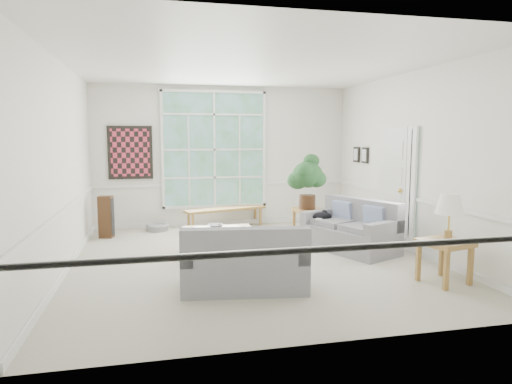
{
  "coord_description": "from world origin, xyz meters",
  "views": [
    {
      "loc": [
        -1.47,
        -6.83,
        1.92
      ],
      "look_at": [
        0.1,
        0.2,
        1.05
      ],
      "focal_mm": 32.0,
      "sensor_mm": 36.0,
      "label": 1
    }
  ],
  "objects_px": {
    "loveseat_right": "(350,225)",
    "loveseat_front": "(244,256)",
    "end_table": "(308,221)",
    "side_table": "(444,262)",
    "coffee_table": "(218,241)"
  },
  "relations": [
    {
      "from": "loveseat_right",
      "to": "loveseat_front",
      "type": "relative_size",
      "value": 1.03
    },
    {
      "from": "end_table",
      "to": "side_table",
      "type": "relative_size",
      "value": 0.91
    },
    {
      "from": "loveseat_right",
      "to": "coffee_table",
      "type": "height_order",
      "value": "loveseat_right"
    },
    {
      "from": "coffee_table",
      "to": "end_table",
      "type": "xyz_separation_m",
      "value": [
        1.94,
        1.07,
        0.05
      ]
    },
    {
      "from": "end_table",
      "to": "side_table",
      "type": "xyz_separation_m",
      "value": [
        0.77,
        -3.25,
        0.03
      ]
    },
    {
      "from": "loveseat_front",
      "to": "coffee_table",
      "type": "relative_size",
      "value": 1.37
    },
    {
      "from": "loveseat_front",
      "to": "side_table",
      "type": "distance_m",
      "value": 2.65
    },
    {
      "from": "loveseat_right",
      "to": "side_table",
      "type": "distance_m",
      "value": 1.96
    },
    {
      "from": "loveseat_right",
      "to": "loveseat_front",
      "type": "xyz_separation_m",
      "value": [
        -2.12,
        -1.53,
        -0.01
      ]
    },
    {
      "from": "loveseat_front",
      "to": "end_table",
      "type": "xyz_separation_m",
      "value": [
        1.85,
        2.89,
        -0.16
      ]
    },
    {
      "from": "loveseat_right",
      "to": "loveseat_front",
      "type": "distance_m",
      "value": 2.62
    },
    {
      "from": "loveseat_front",
      "to": "side_table",
      "type": "relative_size",
      "value": 2.7
    },
    {
      "from": "loveseat_right",
      "to": "loveseat_front",
      "type": "bearing_deg",
      "value": -167.81
    },
    {
      "from": "side_table",
      "to": "loveseat_front",
      "type": "bearing_deg",
      "value": 172.28
    },
    {
      "from": "loveseat_right",
      "to": "coffee_table",
      "type": "bearing_deg",
      "value": 148.97
    }
  ]
}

